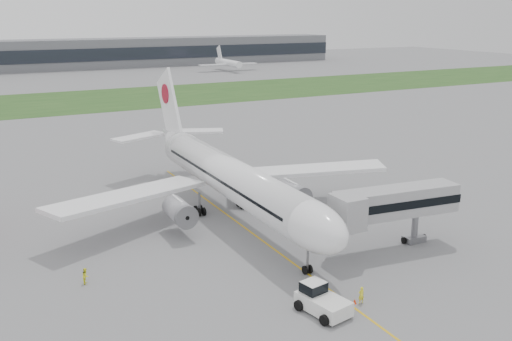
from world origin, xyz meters
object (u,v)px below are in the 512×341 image
airliner (227,175)px  jet_bridge (390,204)px  ground_crew_near (361,295)px  pushback_tug (321,299)px

airliner → jet_bridge: airliner is taller
airliner → ground_crew_near: (1.12, -27.47, -4.83)m
airliner → jet_bridge: (11.58, -18.64, -0.18)m
pushback_tug → jet_bridge: size_ratio=0.33×
airliner → pushback_tug: 27.52m
airliner → pushback_tug: size_ratio=10.03×
pushback_tug → ground_crew_near: (4.20, -0.50, -0.34)m
pushback_tug → ground_crew_near: bearing=-17.9°
ground_crew_near → jet_bridge: bearing=-136.0°
pushback_tug → jet_bridge: bearing=18.5°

